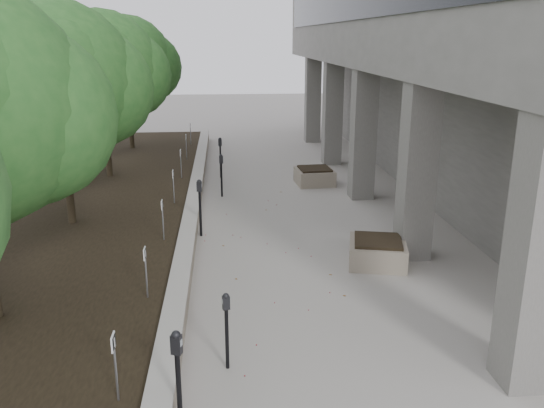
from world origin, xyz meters
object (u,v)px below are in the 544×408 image
crabapple_tree_3 (61,115)px  planter_back (314,176)px  parking_meter_1 (227,331)px  parking_meter_2 (179,384)px  parking_meter_4 (221,176)px  planter_front (377,251)px  parking_meter_5 (220,158)px  crabapple_tree_4 (103,95)px  parking_meter_3 (200,208)px  crabapple_tree_5 (128,83)px

crabapple_tree_3 → planter_back: (7.00, 4.79, -2.83)m
parking_meter_1 → planter_back: bearing=60.0°
parking_meter_2 → planter_back: (3.75, 12.54, -0.46)m
parking_meter_4 → planter_front: (3.49, -5.85, -0.40)m
parking_meter_1 → parking_meter_5: parking_meter_5 is taller
parking_meter_5 → crabapple_tree_4: bearing=-162.5°
parking_meter_1 → parking_meter_2: bearing=-126.6°
crabapple_tree_3 → parking_meter_5: (3.75, 6.01, -2.38)m
planter_back → planter_front: bearing=-87.8°
planter_front → planter_back: 7.19m
parking_meter_2 → crabapple_tree_3: bearing=131.8°
parking_meter_2 → planter_back: size_ratio=1.21×
crabapple_tree_4 → parking_meter_3: 6.57m
parking_meter_1 → parking_meter_5: size_ratio=0.86×
parking_meter_2 → parking_meter_1: bearing=86.5°
parking_meter_4 → planter_back: size_ratio=1.11×
planter_front → crabapple_tree_5: bearing=120.5°
parking_meter_4 → planter_back: bearing=14.5°
parking_meter_1 → parking_meter_2: parking_meter_2 is taller
crabapple_tree_4 → parking_meter_5: crabapple_tree_4 is taller
parking_meter_5 → planter_back: parking_meter_5 is taller
crabapple_tree_4 → parking_meter_1: 12.17m
parking_meter_1 → parking_meter_4: size_ratio=0.92×
crabapple_tree_3 → parking_meter_3: size_ratio=3.62×
parking_meter_3 → parking_meter_5: (0.50, 6.20, -0.01)m
parking_meter_2 → parking_meter_3: 7.55m
crabapple_tree_3 → parking_meter_2: 8.73m
crabapple_tree_5 → parking_meter_1: (3.87, -16.27, -2.48)m
crabapple_tree_3 → parking_meter_1: crabapple_tree_3 is taller
crabapple_tree_5 → parking_meter_1: crabapple_tree_5 is taller
crabapple_tree_3 → parking_meter_1: bearing=-58.3°
parking_meter_3 → crabapple_tree_4: bearing=130.7°
parking_meter_4 → planter_front: bearing=-67.1°
parking_meter_1 → planter_back: (3.14, 11.06, -0.35)m
crabapple_tree_3 → planter_back: size_ratio=4.37×
parking_meter_4 → planter_back: parking_meter_4 is taller
parking_meter_5 → planter_back: size_ratio=1.19×
crabapple_tree_5 → parking_meter_3: bearing=-72.3°
planter_front → parking_meter_4: bearing=120.8°
crabapple_tree_3 → parking_meter_3: 4.03m
crabapple_tree_4 → planter_back: 7.56m
crabapple_tree_5 → parking_meter_3: crabapple_tree_5 is taller
planter_front → parking_meter_5: bearing=112.8°
crabapple_tree_3 → parking_meter_3: crabapple_tree_3 is taller
parking_meter_3 → planter_back: 6.26m
crabapple_tree_5 → parking_meter_4: crabapple_tree_5 is taller
crabapple_tree_4 → parking_meter_2: (3.26, -12.75, -2.37)m
parking_meter_1 → parking_meter_3: size_ratio=0.85×
parking_meter_1 → planter_back: parking_meter_1 is taller
crabapple_tree_4 → parking_meter_5: bearing=15.0°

